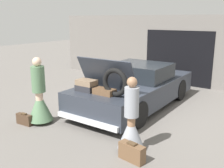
# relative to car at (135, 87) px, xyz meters

# --- Properties ---
(ground_plane) EXTENTS (40.00, 40.00, 0.00)m
(ground_plane) POSITION_rel_car_xyz_m (-0.00, 0.00, -0.60)
(ground_plane) COLOR slate
(garage_wall_back) EXTENTS (12.00, 0.14, 2.80)m
(garage_wall_back) POSITION_rel_car_xyz_m (-0.00, 3.49, 0.79)
(garage_wall_back) COLOR slate
(garage_wall_back) RESTS_ON ground_plane
(car) EXTENTS (1.98, 4.71, 1.70)m
(car) POSITION_rel_car_xyz_m (0.00, 0.00, 0.00)
(car) COLOR #2D333D
(car) RESTS_ON ground_plane
(person_left) EXTENTS (0.65, 0.65, 1.73)m
(person_left) POSITION_rel_car_xyz_m (-1.37, -2.58, 0.02)
(person_left) COLOR beige
(person_left) RESTS_ON ground_plane
(person_right) EXTENTS (0.56, 0.56, 1.57)m
(person_right) POSITION_rel_car_xyz_m (1.36, -2.55, -0.04)
(person_right) COLOR #997051
(person_right) RESTS_ON ground_plane
(suitcase_beside_left_person) EXTENTS (0.48, 0.16, 0.31)m
(suitcase_beside_left_person) POSITION_rel_car_xyz_m (-1.61, -2.92, -0.46)
(suitcase_beside_left_person) COLOR #473323
(suitcase_beside_left_person) RESTS_ON ground_plane
(suitcase_beside_right_person) EXTENTS (0.56, 0.26, 0.38)m
(suitcase_beside_right_person) POSITION_rel_car_xyz_m (1.57, -2.86, -0.42)
(suitcase_beside_right_person) COLOR brown
(suitcase_beside_right_person) RESTS_ON ground_plane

